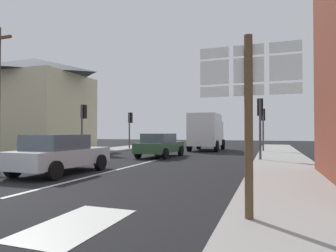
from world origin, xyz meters
The scene contains 14 objects.
ground_plane centered at (0.00, 10.00, 0.00)m, with size 80.00×80.00×0.00m, color black.
sidewalk_right centered at (6.60, 8.00, 0.07)m, with size 2.79×44.00×0.14m, color #9E9B96.
sidewalk_left centered at (-6.60, 8.00, 0.07)m, with size 2.79×44.00×0.14m, color #9E9B96.
lane_centre_stripe centered at (0.00, 6.00, 0.01)m, with size 0.16×12.00×0.01m, color silver.
lane_turn_arrow centered at (2.87, -1.00, 0.01)m, with size 1.20×2.20×0.01m, color silver.
clapboard_house_left centered at (-13.15, 14.73, 3.99)m, with size 8.83×7.83×7.93m.
sedan_near centered at (-1.48, 3.84, 0.76)m, with size 1.97×4.20×1.47m.
sedan_far centered at (-0.51, 11.91, 0.76)m, with size 2.11×4.27×1.47m.
delivery_truck centered at (0.93, 19.16, 1.65)m, with size 2.50×5.01×3.05m.
route_sign_post centered at (5.65, -0.15, 2.00)m, with size 1.66×0.14×3.20m.
traffic_light_far_right centered at (5.51, 18.11, 2.47)m, with size 0.30×0.49×3.33m.
traffic_light_far_left centered at (-5.51, 17.76, 2.41)m, with size 0.30×0.49×3.25m.
traffic_light_near_left centered at (-5.51, 10.98, 2.48)m, with size 0.30×0.49×3.34m.
traffic_light_near_right centered at (5.51, 10.87, 2.46)m, with size 0.30×0.49×3.32m.
Camera 1 is at (5.99, -5.22, 1.58)m, focal length 31.34 mm.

